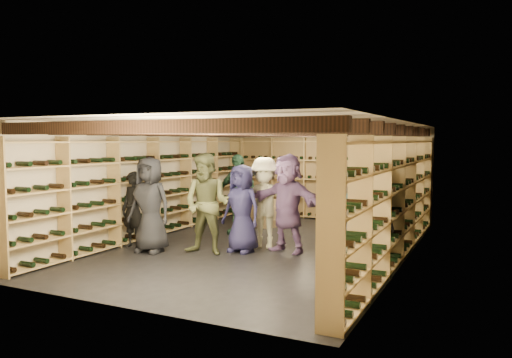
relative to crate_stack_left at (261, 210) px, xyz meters
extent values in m
plane|color=black|center=(1.17, -2.50, -0.34)|extent=(8.00, 8.00, 0.00)
cube|color=#C4B698|center=(1.17, 1.50, 0.86)|extent=(5.50, 0.02, 2.40)
cube|color=#C4B698|center=(1.17, -6.50, 0.86)|extent=(5.50, 0.02, 2.40)
cube|color=#C4B698|center=(-1.58, -2.50, 0.86)|extent=(0.02, 8.00, 2.40)
cube|color=#C4B698|center=(3.92, -2.50, 0.86)|extent=(0.02, 8.00, 2.40)
cube|color=beige|center=(1.17, -2.50, 2.06)|extent=(5.50, 8.00, 0.01)
cube|color=black|center=(1.17, -6.00, 1.92)|extent=(5.40, 0.12, 0.18)
cube|color=black|center=(1.17, -5.12, 1.92)|extent=(5.40, 0.12, 0.18)
cube|color=black|center=(1.17, -4.25, 1.92)|extent=(5.40, 0.12, 0.18)
cube|color=black|center=(1.17, -3.37, 1.92)|extent=(5.40, 0.12, 0.18)
cube|color=black|center=(1.17, -2.50, 1.92)|extent=(5.40, 0.12, 0.18)
cube|color=black|center=(1.17, -1.62, 1.92)|extent=(5.40, 0.12, 0.18)
cube|color=black|center=(1.17, -0.75, 1.92)|extent=(5.40, 0.12, 0.18)
cube|color=black|center=(1.17, 0.13, 1.92)|extent=(5.40, 0.12, 0.18)
cube|color=black|center=(1.17, 1.00, 1.92)|extent=(5.40, 0.12, 0.18)
cube|color=#A98752|center=(-1.40, -2.50, 0.73)|extent=(0.32, 7.50, 2.15)
cube|color=#A98752|center=(3.74, -2.50, 0.73)|extent=(0.32, 7.50, 2.15)
cube|color=#A98752|center=(1.17, 1.33, 0.73)|extent=(4.70, 0.30, 2.15)
cube|color=tan|center=(0.00, 0.00, -0.25)|extent=(0.59, 0.49, 0.17)
cube|color=tan|center=(0.00, 0.00, -0.08)|extent=(0.59, 0.49, 0.17)
cube|color=tan|center=(0.00, 0.00, 0.09)|extent=(0.59, 0.49, 0.17)
cube|color=tan|center=(0.00, 0.00, 0.26)|extent=(0.59, 0.49, 0.17)
cube|color=tan|center=(0.34, -0.47, -0.25)|extent=(0.58, 0.49, 0.17)
cube|color=tan|center=(0.34, -0.47, -0.08)|extent=(0.58, 0.49, 0.17)
cube|color=tan|center=(0.34, -0.47, 0.09)|extent=(0.58, 0.49, 0.17)
cube|color=tan|center=(0.34, -0.47, 0.26)|extent=(0.58, 0.49, 0.17)
cube|color=tan|center=(2.26, 0.07, -0.25)|extent=(0.57, 0.46, 0.17)
imported|color=black|center=(-0.48, -3.83, 0.55)|extent=(0.89, 0.60, 1.77)
imported|color=black|center=(-1.01, -3.66, 0.40)|extent=(0.56, 0.39, 1.48)
imported|color=#505531|center=(0.57, -3.52, 0.58)|extent=(0.95, 0.77, 1.85)
imported|color=beige|center=(1.28, -2.56, 0.54)|extent=(1.27, 0.93, 1.75)
imported|color=#1E5972|center=(3.35, -3.28, 0.49)|extent=(1.00, 0.48, 1.65)
imported|color=#201E47|center=(1.06, -3.08, 0.48)|extent=(0.87, 0.64, 1.63)
imported|color=gray|center=(2.55, -2.06, 0.51)|extent=(0.73, 0.61, 1.70)
imported|color=#4C1818|center=(3.35, -2.18, 0.55)|extent=(0.97, 0.82, 1.79)
imported|color=#285239|center=(0.15, -1.53, 0.55)|extent=(1.09, 0.57, 1.78)
imported|color=#825E98|center=(1.81, -2.69, 0.58)|extent=(1.79, 0.94, 1.84)
imported|color=#303034|center=(3.35, -2.73, 0.50)|extent=(0.93, 0.74, 1.68)
camera|label=1|loc=(5.28, -11.25, 1.75)|focal=35.00mm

